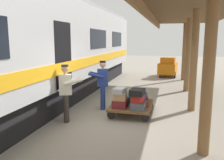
{
  "coord_description": "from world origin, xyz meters",
  "views": [
    {
      "loc": [
        -1.31,
        6.63,
        2.41
      ],
      "look_at": [
        0.49,
        -0.48,
        1.15
      ],
      "focal_mm": 37.54,
      "sensor_mm": 36.0,
      "label": 1
    }
  ],
  "objects": [
    {
      "name": "suitcase_red_plastic",
      "position": [
        -0.36,
        -0.29,
        0.64
      ],
      "size": [
        0.38,
        0.45,
        0.22
      ],
      "primitive_type": "cube",
      "rotation": [
        0.0,
        0.0,
        -0.19
      ],
      "color": "#AD231E",
      "rests_on": "suitcase_slate_roller"
    },
    {
      "name": "suitcase_brown_leather",
      "position": [
        -0.4,
        -1.26,
        0.43
      ],
      "size": [
        0.39,
        0.52,
        0.21
      ],
      "primitive_type": "cube",
      "rotation": [
        0.0,
        0.0,
        0.04
      ],
      "color": "brown",
      "rests_on": "luggage_cart"
    },
    {
      "name": "suitcase_maroon_trunk",
      "position": [
        0.19,
        -0.3,
        0.44
      ],
      "size": [
        0.43,
        0.5,
        0.24
      ],
      "primitive_type": "cube",
      "rotation": [
        0.0,
        0.0,
        0.01
      ],
      "color": "maroon",
      "rests_on": "luggage_cart"
    },
    {
      "name": "suitcase_slate_roller",
      "position": [
        -0.4,
        -0.3,
        0.43
      ],
      "size": [
        0.41,
        0.62,
        0.2
      ],
      "primitive_type": "cube",
      "rotation": [
        0.0,
        0.0,
        -0.02
      ],
      "color": "#4C515B",
      "rests_on": "luggage_cart"
    },
    {
      "name": "suitcase_tan_vintage",
      "position": [
        0.19,
        -0.3,
        0.68
      ],
      "size": [
        0.39,
        0.42,
        0.22
      ],
      "primitive_type": "cube",
      "rotation": [
        0.0,
        0.0,
        0.05
      ],
      "color": "tan",
      "rests_on": "suitcase_maroon_trunk"
    },
    {
      "name": "suitcase_black_hardshell",
      "position": [
        -0.35,
        -0.28,
        0.85
      ],
      "size": [
        0.45,
        0.54,
        0.19
      ],
      "primitive_type": "cube",
      "rotation": [
        0.0,
        0.0,
        -0.09
      ],
      "color": "black",
      "rests_on": "suitcase_red_plastic"
    },
    {
      "name": "porter_in_overalls",
      "position": [
        0.99,
        -1.04,
        0.93
      ],
      "size": [
        0.72,
        0.52,
        1.7
      ],
      "color": "navy",
      "rests_on": "ground_plane"
    },
    {
      "name": "suitcase_teal_softside",
      "position": [
        0.19,
        -0.78,
        0.46
      ],
      "size": [
        0.47,
        0.49,
        0.27
      ],
      "primitive_type": "cube",
      "rotation": [
        0.0,
        0.0,
        0.08
      ],
      "color": "#1E666B",
      "rests_on": "luggage_cart"
    },
    {
      "name": "platform_canopy",
      "position": [
        -1.99,
        0.0,
        3.27
      ],
      "size": [
        3.2,
        17.05,
        3.56
      ],
      "color": "brown",
      "rests_on": "ground_plane"
    },
    {
      "name": "suitcase_gray_aluminum",
      "position": [
        0.2,
        -0.28,
        0.87
      ],
      "size": [
        0.38,
        0.54,
        0.16
      ],
      "primitive_type": "cube",
      "rotation": [
        0.0,
        0.0,
        -0.12
      ],
      "color": "#9EA0A5",
      "rests_on": "suitcase_tan_vintage"
    },
    {
      "name": "suitcase_burgundy_valise",
      "position": [
        -0.4,
        -0.78,
        0.41
      ],
      "size": [
        0.5,
        0.65,
        0.17
      ],
      "primitive_type": "cube",
      "rotation": [
        0.0,
        0.0,
        0.08
      ],
      "color": "maroon",
      "rests_on": "luggage_cart"
    },
    {
      "name": "suitcase_olive_duffel",
      "position": [
        0.19,
        -1.26,
        0.45
      ],
      "size": [
        0.39,
        0.57,
        0.24
      ],
      "primitive_type": "cube",
      "rotation": [
        0.0,
        0.0,
        0.01
      ],
      "color": "brown",
      "rests_on": "luggage_cart"
    },
    {
      "name": "ground_plane",
      "position": [
        0.0,
        0.0,
        0.0
      ],
      "size": [
        60.0,
        60.0,
        0.0
      ],
      "primitive_type": "plane",
      "color": "gray"
    },
    {
      "name": "luggage_cart",
      "position": [
        -0.11,
        -0.78,
        0.28
      ],
      "size": [
        1.3,
        1.75,
        0.32
      ],
      "color": "brown",
      "rests_on": "ground_plane"
    },
    {
      "name": "train_car",
      "position": [
        3.41,
        -0.0,
        2.06
      ],
      "size": [
        3.02,
        20.78,
        4.0
      ],
      "color": "#B7BABF",
      "rests_on": "ground_plane"
    },
    {
      "name": "porter_by_door",
      "position": [
        1.65,
        0.44,
        0.93
      ],
      "size": [
        0.74,
        0.6,
        1.7
      ],
      "color": "#332D28",
      "rests_on": "ground_plane"
    },
    {
      "name": "suitcase_navy_fabric",
      "position": [
        -0.38,
        -0.78,
        0.61
      ],
      "size": [
        0.39,
        0.54,
        0.21
      ],
      "primitive_type": "cube",
      "rotation": [
        0.0,
        0.0,
        -0.06
      ],
      "color": "navy",
      "rests_on": "suitcase_burgundy_valise"
    },
    {
      "name": "baggage_tug",
      "position": [
        -1.1,
        -9.23,
        0.63
      ],
      "size": [
        1.29,
        1.81,
        1.3
      ],
      "color": "orange",
      "rests_on": "ground_plane"
    }
  ]
}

